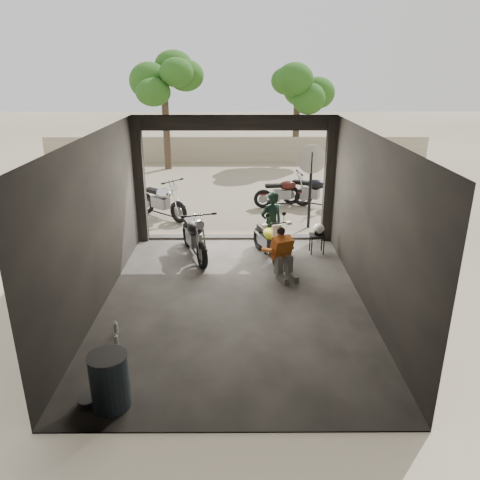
{
  "coord_description": "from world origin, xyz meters",
  "views": [
    {
      "loc": [
        0.08,
        -8.13,
        4.32
      ],
      "look_at": [
        0.12,
        0.6,
        1.05
      ],
      "focal_mm": 35.0,
      "sensor_mm": 36.0,
      "label": 1
    }
  ],
  "objects_px": {
    "outside_bike_a": "(161,198)",
    "sign_post": "(311,173)",
    "rider": "(271,223)",
    "left_bike": "(194,233)",
    "outside_bike_b": "(284,190)",
    "helmet": "(319,229)",
    "main_bike": "(268,238)",
    "outside_bike_c": "(312,189)",
    "stool": "(317,238)",
    "oil_drum": "(110,382)",
    "mechanic": "(284,255)"
  },
  "relations": [
    {
      "from": "outside_bike_b",
      "to": "left_bike",
      "type": "bearing_deg",
      "value": 141.58
    },
    {
      "from": "oil_drum",
      "to": "mechanic",
      "type": "bearing_deg",
      "value": 56.38
    },
    {
      "from": "outside_bike_a",
      "to": "sign_post",
      "type": "height_order",
      "value": "sign_post"
    },
    {
      "from": "oil_drum",
      "to": "outside_bike_a",
      "type": "bearing_deg",
      "value": 93.93
    },
    {
      "from": "outside_bike_a",
      "to": "outside_bike_c",
      "type": "height_order",
      "value": "outside_bike_a"
    },
    {
      "from": "main_bike",
      "to": "outside_bike_c",
      "type": "relative_size",
      "value": 0.88
    },
    {
      "from": "outside_bike_a",
      "to": "helmet",
      "type": "bearing_deg",
      "value": -83.45
    },
    {
      "from": "rider",
      "to": "stool",
      "type": "relative_size",
      "value": 3.22
    },
    {
      "from": "outside_bike_a",
      "to": "rider",
      "type": "height_order",
      "value": "rider"
    },
    {
      "from": "outside_bike_b",
      "to": "helmet",
      "type": "distance_m",
      "value": 3.97
    },
    {
      "from": "mechanic",
      "to": "stool",
      "type": "relative_size",
      "value": 2.23
    },
    {
      "from": "left_bike",
      "to": "oil_drum",
      "type": "xyz_separation_m",
      "value": [
        -0.66,
        -5.25,
        -0.22
      ]
    },
    {
      "from": "outside_bike_a",
      "to": "outside_bike_b",
      "type": "xyz_separation_m",
      "value": [
        3.75,
        1.12,
        -0.05
      ]
    },
    {
      "from": "rider",
      "to": "outside_bike_b",
      "type": "bearing_deg",
      "value": -126.18
    },
    {
      "from": "left_bike",
      "to": "rider",
      "type": "relative_size",
      "value": 1.17
    },
    {
      "from": "mechanic",
      "to": "left_bike",
      "type": "bearing_deg",
      "value": 125.31
    },
    {
      "from": "outside_bike_a",
      "to": "rider",
      "type": "relative_size",
      "value": 1.17
    },
    {
      "from": "rider",
      "to": "helmet",
      "type": "bearing_deg",
      "value": 156.75
    },
    {
      "from": "stool",
      "to": "helmet",
      "type": "bearing_deg",
      "value": 57.56
    },
    {
      "from": "helmet",
      "to": "sign_post",
      "type": "bearing_deg",
      "value": 100.34
    },
    {
      "from": "main_bike",
      "to": "outside_bike_a",
      "type": "relative_size",
      "value": 0.87
    },
    {
      "from": "outside_bike_c",
      "to": "mechanic",
      "type": "xyz_separation_m",
      "value": [
        -1.4,
        -5.42,
        -0.07
      ]
    },
    {
      "from": "sign_post",
      "to": "main_bike",
      "type": "bearing_deg",
      "value": -128.29
    },
    {
      "from": "mechanic",
      "to": "outside_bike_a",
      "type": "bearing_deg",
      "value": 103.64
    },
    {
      "from": "main_bike",
      "to": "rider",
      "type": "height_order",
      "value": "rider"
    },
    {
      "from": "outside_bike_c",
      "to": "sign_post",
      "type": "height_order",
      "value": "sign_post"
    },
    {
      "from": "outside_bike_b",
      "to": "oil_drum",
      "type": "bearing_deg",
      "value": 153.88
    },
    {
      "from": "left_bike",
      "to": "helmet",
      "type": "xyz_separation_m",
      "value": [
        2.99,
        0.26,
        0.0
      ]
    },
    {
      "from": "left_bike",
      "to": "oil_drum",
      "type": "height_order",
      "value": "left_bike"
    },
    {
      "from": "left_bike",
      "to": "rider",
      "type": "xyz_separation_m",
      "value": [
        1.84,
        0.19,
        0.17
      ]
    },
    {
      "from": "mechanic",
      "to": "oil_drum",
      "type": "height_order",
      "value": "mechanic"
    },
    {
      "from": "outside_bike_b",
      "to": "sign_post",
      "type": "bearing_deg",
      "value": -173.18
    },
    {
      "from": "rider",
      "to": "sign_post",
      "type": "xyz_separation_m",
      "value": [
        1.2,
        1.96,
        0.79
      ]
    },
    {
      "from": "main_bike",
      "to": "sign_post",
      "type": "distance_m",
      "value": 2.81
    },
    {
      "from": "outside_bike_a",
      "to": "sign_post",
      "type": "relative_size",
      "value": 0.78
    },
    {
      "from": "outside_bike_a",
      "to": "outside_bike_c",
      "type": "bearing_deg",
      "value": -36.21
    },
    {
      "from": "outside_bike_b",
      "to": "stool",
      "type": "xyz_separation_m",
      "value": [
        0.44,
        -3.99,
        -0.16
      ]
    },
    {
      "from": "rider",
      "to": "oil_drum",
      "type": "height_order",
      "value": "rider"
    },
    {
      "from": "stool",
      "to": "outside_bike_b",
      "type": "bearing_deg",
      "value": 96.34
    },
    {
      "from": "outside_bike_a",
      "to": "main_bike",
      "type": "bearing_deg",
      "value": -96.68
    },
    {
      "from": "outside_bike_c",
      "to": "sign_post",
      "type": "xyz_separation_m",
      "value": [
        -0.38,
        -2.04,
        0.96
      ]
    },
    {
      "from": "stool",
      "to": "oil_drum",
      "type": "relative_size",
      "value": 0.61
    },
    {
      "from": "outside_bike_b",
      "to": "helmet",
      "type": "relative_size",
      "value": 5.7
    },
    {
      "from": "outside_bike_b",
      "to": "mechanic",
      "type": "bearing_deg",
      "value": 167.21
    },
    {
      "from": "sign_post",
      "to": "outside_bike_c",
      "type": "bearing_deg",
      "value": 70.93
    },
    {
      "from": "main_bike",
      "to": "sign_post",
      "type": "height_order",
      "value": "sign_post"
    },
    {
      "from": "oil_drum",
      "to": "sign_post",
      "type": "height_order",
      "value": "sign_post"
    },
    {
      "from": "sign_post",
      "to": "stool",
      "type": "bearing_deg",
      "value": -100.98
    },
    {
      "from": "main_bike",
      "to": "sign_post",
      "type": "relative_size",
      "value": 0.68
    },
    {
      "from": "main_bike",
      "to": "helmet",
      "type": "xyz_separation_m",
      "value": [
        1.24,
        0.37,
        0.09
      ]
    }
  ]
}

